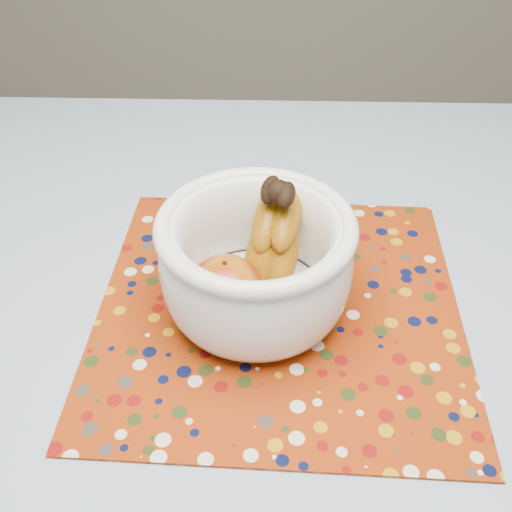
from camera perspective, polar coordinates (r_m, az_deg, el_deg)
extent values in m
cube|color=brown|center=(0.75, 0.14, -10.30)|extent=(1.20, 1.20, 0.04)
cylinder|color=brown|center=(1.49, -20.19, -2.51)|extent=(0.06, 0.06, 0.71)
cylinder|color=brown|center=(1.48, 21.72, -3.29)|extent=(0.06, 0.06, 0.71)
cube|color=#667DAB|center=(0.73, 0.14, -9.06)|extent=(1.32, 1.32, 0.01)
cube|color=maroon|center=(0.77, 2.20, -4.82)|extent=(0.47, 0.47, 0.00)
cylinder|color=white|center=(0.76, -0.01, -4.60)|extent=(0.12, 0.12, 0.01)
cylinder|color=white|center=(0.75, -0.01, -3.96)|extent=(0.17, 0.17, 0.01)
torus|color=white|center=(0.68, -0.01, 2.89)|extent=(0.23, 0.23, 0.02)
ellipsoid|color=#6C0604|center=(0.70, -2.89, -3.11)|extent=(0.09, 0.09, 0.08)
sphere|color=black|center=(0.71, 2.13, 6.08)|extent=(0.03, 0.03, 0.03)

